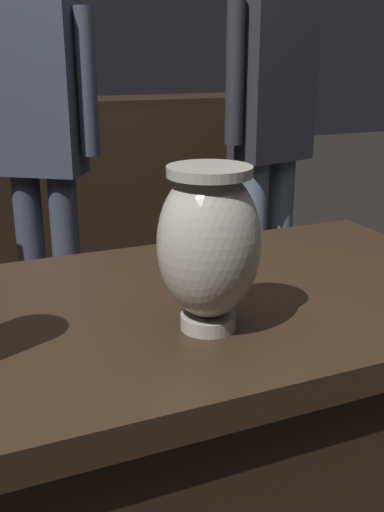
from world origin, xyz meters
TOP-DOWN VIEW (x-y plane):
  - display_plinth at (0.00, 0.00)m, footprint 1.20×0.64m
  - back_display_shelf at (0.00, 2.20)m, footprint 2.60×0.40m
  - vase_centerpiece at (-0.00, -0.12)m, footprint 0.16×0.16m
  - shelf_vase_center at (0.00, 2.25)m, footprint 0.16×0.16m
  - visitor_center_back at (0.01, 1.42)m, footprint 0.40×0.33m
  - visitor_near_right at (0.92, 1.26)m, footprint 0.46×0.25m

SIDE VIEW (x-z plane):
  - display_plinth at x=0.00m, z-range 0.00..0.80m
  - back_display_shelf at x=0.00m, z-range 0.00..0.99m
  - visitor_center_back at x=0.01m, z-range 0.13..1.70m
  - vase_centerpiece at x=0.00m, z-range 0.81..1.07m
  - visitor_near_right at x=0.92m, z-range 0.14..1.74m
  - shelf_vase_center at x=0.00m, z-range 1.02..1.16m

